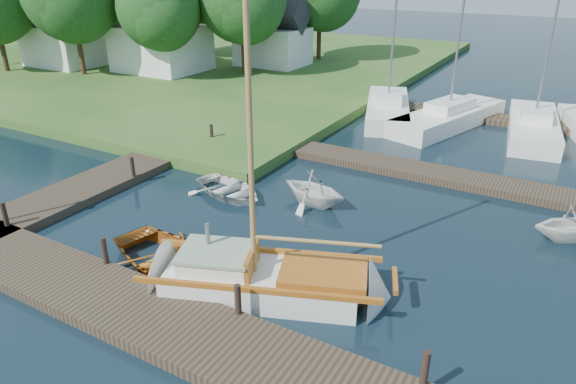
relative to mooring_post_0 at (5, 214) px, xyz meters
The scene contains 23 objects.
ground 9.04m from the mooring_post_0, 33.69° to the left, with size 160.00×160.00×0.00m, color black.
near_dock 7.59m from the mooring_post_0, ahead, with size 18.00×2.20×0.30m, color #2F231A.
left_dock 7.04m from the mooring_post_0, 94.09° to the left, with size 2.20×18.00×0.30m, color #2F231A.
far_dock 14.93m from the mooring_post_0, 50.44° to the left, with size 14.00×1.60×0.30m, color #2F231A.
shore 33.90m from the mooring_post_0, 127.21° to the left, with size 50.00×40.00×0.50m, color #24541C.
mooring_post_0 is the anchor object (origin of this frame).
mooring_post_1 4.50m from the mooring_post_0, ahead, with size 0.16×0.16×0.80m, color black.
mooring_post_2 9.00m from the mooring_post_0, ahead, with size 0.16×0.16×0.80m, color black.
mooring_post_3 13.50m from the mooring_post_0, ahead, with size 0.16×0.16×0.80m, color black.
mooring_post_4 5.02m from the mooring_post_0, 84.29° to the left, with size 0.16×0.16×0.80m, color black.
mooring_post_5 10.01m from the mooring_post_0, 87.14° to the left, with size 0.16×0.16×0.80m, color black.
sailboat 9.09m from the mooring_post_0, ahead, with size 7.38×4.39×9.83m.
dinghy 6.01m from the mooring_post_0, ahead, with size 2.99×4.19×0.87m, color #966014.
tender_a 7.42m from the mooring_post_0, 53.45° to the left, with size 2.29×3.21×0.66m, color white.
tender_b 10.16m from the mooring_post_0, 42.44° to the left, with size 2.25×2.60×1.37m, color white.
tender_d 17.87m from the mooring_post_0, 28.68° to the left, with size 2.07×2.40×1.26m, color white.
marina_boat_0 19.80m from the mooring_post_0, 72.60° to the left, with size 4.59×7.86×10.61m.
marina_boat_1 21.02m from the mooring_post_0, 63.73° to the left, with size 4.50×8.43×11.29m.
marina_boat_2 23.53m from the mooring_post_0, 55.41° to the left, with size 3.18×7.71×10.97m.
house_a 24.54m from the mooring_post_0, 120.76° to the left, with size 6.30×5.00×6.29m.
house_b 28.03m from the mooring_post_0, 137.17° to the left, with size 5.77×4.50×5.79m.
house_c 27.84m from the mooring_post_0, 103.54° to the left, with size 5.25×4.00×5.28m.
tree_2 22.22m from the mooring_post_0, 118.86° to the left, with size 5.83×5.75×7.82m.
Camera 1 is at (7.53, -13.11, 8.04)m, focal length 32.00 mm.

